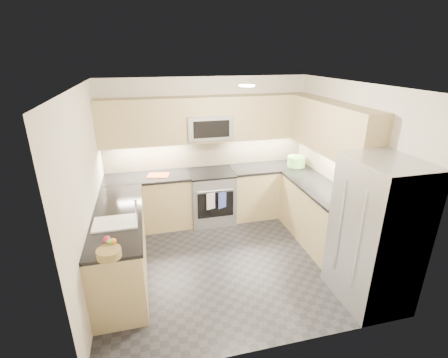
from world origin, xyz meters
TOP-DOWN VIEW (x-y plane):
  - floor at (0.00, 0.00)m, footprint 3.60×3.20m
  - ceiling at (0.00, 0.00)m, footprint 3.60×3.20m
  - wall_back at (0.00, 1.60)m, footprint 3.60×0.02m
  - wall_front at (0.00, -1.60)m, footprint 3.60×0.02m
  - wall_left at (-1.80, 0.00)m, footprint 0.02×3.20m
  - wall_right at (1.80, 0.00)m, footprint 0.02×3.20m
  - base_cab_back_left at (-1.09, 1.30)m, footprint 1.42×0.60m
  - base_cab_back_right at (1.09, 1.30)m, footprint 1.42×0.60m
  - base_cab_right at (1.50, 0.15)m, footprint 0.60×1.70m
  - base_cab_peninsula at (-1.50, 0.00)m, footprint 0.60×2.00m
  - countertop_back_left at (-1.09, 1.30)m, footprint 1.42×0.63m
  - countertop_back_right at (1.09, 1.30)m, footprint 1.42×0.63m
  - countertop_right at (1.50, 0.15)m, footprint 0.63×1.70m
  - countertop_peninsula at (-1.50, 0.00)m, footprint 0.63×2.00m
  - upper_cab_back at (0.00, 1.43)m, footprint 3.60×0.35m
  - upper_cab_right at (1.62, 0.28)m, footprint 0.35×1.95m
  - backsplash_back at (0.00, 1.60)m, footprint 3.60×0.01m
  - backsplash_right at (1.80, 0.45)m, footprint 0.01×2.30m
  - gas_range at (0.00, 1.28)m, footprint 0.76×0.65m
  - range_cooktop at (0.00, 1.28)m, footprint 0.76×0.65m
  - oven_door_glass at (0.00, 0.95)m, footprint 0.62×0.02m
  - oven_handle at (0.00, 0.93)m, footprint 0.60×0.02m
  - microwave at (0.00, 1.40)m, footprint 0.76×0.40m
  - microwave_door at (0.00, 1.20)m, footprint 0.60×0.01m
  - refrigerator at (1.45, -1.15)m, footprint 0.70×0.90m
  - fridge_handle_left at (1.08, -1.33)m, footprint 0.02×0.02m
  - fridge_handle_right at (1.08, -0.97)m, footprint 0.02×0.02m
  - sink_basin at (-1.50, -0.25)m, footprint 0.52×0.38m
  - faucet at (-1.24, -0.25)m, footprint 0.03×0.03m
  - utensil_bowl at (1.56, 1.18)m, footprint 0.33×0.33m
  - cutting_board at (-0.91, 1.29)m, footprint 0.39×0.31m
  - fruit_basket at (-1.52, -0.95)m, footprint 0.28×0.28m
  - fruit_apple at (-1.54, -0.80)m, footprint 0.08×0.08m
  - fruit_pear at (-1.51, -0.85)m, footprint 0.06×0.06m
  - dish_towel_check at (-0.09, 0.91)m, footprint 0.15×0.06m
  - dish_towel_blue at (0.11, 0.91)m, footprint 0.15×0.07m
  - fruit_orange at (-1.47, -0.85)m, footprint 0.06×0.06m

SIDE VIEW (x-z plane):
  - floor at x=0.00m, z-range 0.00..0.00m
  - base_cab_back_left at x=-1.09m, z-range 0.00..0.90m
  - base_cab_back_right at x=1.09m, z-range 0.00..0.90m
  - base_cab_right at x=1.50m, z-range 0.00..0.90m
  - base_cab_peninsula at x=-1.50m, z-range 0.00..0.90m
  - oven_door_glass at x=0.00m, z-range 0.22..0.68m
  - gas_range at x=0.00m, z-range 0.00..0.91m
  - dish_towel_check at x=-0.09m, z-range 0.40..0.70m
  - dish_towel_blue at x=0.11m, z-range 0.40..0.70m
  - oven_handle at x=0.00m, z-range 0.71..0.73m
  - sink_basin at x=-1.50m, z-range 0.80..0.96m
  - refrigerator at x=1.45m, z-range 0.00..1.80m
  - range_cooktop at x=0.00m, z-range 0.90..0.93m
  - countertop_back_left at x=-1.09m, z-range 0.90..0.94m
  - countertop_back_right at x=1.09m, z-range 0.90..0.94m
  - countertop_right at x=1.50m, z-range 0.90..0.94m
  - countertop_peninsula at x=-1.50m, z-range 0.90..0.94m
  - cutting_board at x=-0.91m, z-range 0.94..0.95m
  - fridge_handle_left at x=1.08m, z-range 0.35..1.55m
  - fridge_handle_right at x=1.08m, z-range 0.35..1.55m
  - fruit_basket at x=-1.52m, z-range 0.94..1.03m
  - utensil_bowl at x=1.56m, z-range 0.94..1.12m
  - fruit_orange at x=-1.47m, z-range 1.02..1.08m
  - fruit_apple at x=-1.54m, z-range 1.02..1.09m
  - fruit_pear at x=-1.51m, z-range 1.02..1.09m
  - faucet at x=-1.24m, z-range 0.94..1.22m
  - backsplash_back at x=0.00m, z-range 0.94..1.45m
  - backsplash_right at x=1.80m, z-range 0.94..1.45m
  - wall_back at x=0.00m, z-range 0.00..2.50m
  - wall_front at x=0.00m, z-range 0.00..2.50m
  - wall_left at x=-1.80m, z-range 0.00..2.50m
  - wall_right at x=1.80m, z-range 0.00..2.50m
  - microwave at x=0.00m, z-range 1.50..1.90m
  - microwave_door at x=0.00m, z-range 1.56..1.84m
  - upper_cab_back at x=0.00m, z-range 1.45..2.20m
  - upper_cab_right at x=1.62m, z-range 1.45..2.20m
  - ceiling at x=0.00m, z-range 2.49..2.51m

